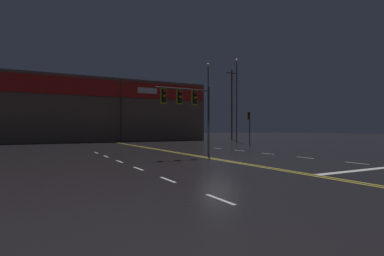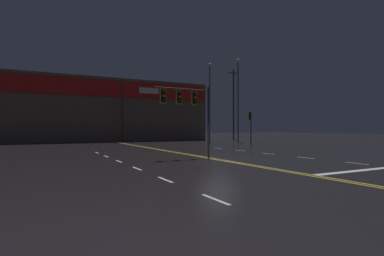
% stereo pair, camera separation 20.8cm
% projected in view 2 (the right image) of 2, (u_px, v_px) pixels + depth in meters
% --- Properties ---
extents(ground_plane, '(200.00, 200.00, 0.00)m').
position_uv_depth(ground_plane, '(218.00, 159.00, 18.91)').
color(ground_plane, black).
extents(road_markings, '(17.24, 60.00, 0.01)m').
position_uv_depth(road_markings, '(249.00, 161.00, 18.10)').
color(road_markings, gold).
rests_on(road_markings, ground).
extents(traffic_signal_median, '(4.07, 0.36, 4.86)m').
position_uv_depth(traffic_signal_median, '(186.00, 102.00, 20.16)').
color(traffic_signal_median, '#38383D').
rests_on(traffic_signal_median, ground).
extents(traffic_signal_corner_northeast, '(0.42, 0.36, 4.02)m').
position_uv_depth(traffic_signal_corner_northeast, '(250.00, 120.00, 36.63)').
color(traffic_signal_corner_northeast, '#38383D').
rests_on(traffic_signal_corner_northeast, ground).
extents(streetlight_near_right, '(0.56, 0.56, 12.08)m').
position_uv_depth(streetlight_near_right, '(210.00, 93.00, 46.21)').
color(streetlight_near_right, '#59595E').
rests_on(streetlight_near_right, ground).
extents(streetlight_far_right, '(0.56, 0.56, 12.18)m').
position_uv_depth(streetlight_far_right, '(238.00, 91.00, 43.67)').
color(streetlight_far_right, '#59595E').
rests_on(streetlight_far_right, ground).
extents(building_backdrop, '(32.02, 10.23, 9.62)m').
position_uv_depth(building_backdrop, '(106.00, 111.00, 49.02)').
color(building_backdrop, brown).
rests_on(building_backdrop, ground).
extents(utility_pole_row, '(44.16, 0.26, 12.49)m').
position_uv_depth(utility_pole_row, '(118.00, 101.00, 43.85)').
color(utility_pole_row, '#4C3828').
rests_on(utility_pole_row, ground).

